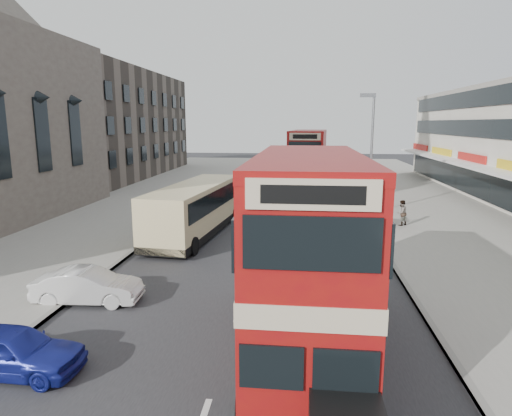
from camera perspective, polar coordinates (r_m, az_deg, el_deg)
The scene contains 19 objects.
ground at distance 13.55m, azimuth -3.36°, elevation -16.42°, with size 160.00×160.00×0.00m, color #28282B.
road_surface at distance 32.53m, azimuth 2.31°, elevation -0.03°, with size 12.00×90.00×0.01m, color #28282B.
pavement_right at distance 33.96m, azimuth 22.96°, elevation -0.32°, with size 12.00×90.00×0.15m, color gray.
pavement_left at distance 35.35m, azimuth -17.49°, elevation 0.47°, with size 12.00×90.00×0.15m, color gray.
kerb_left at distance 33.45m, azimuth -8.17°, elevation 0.29°, with size 0.20×90.00×0.16m, color gray.
kerb_right at distance 32.71m, azimuth 13.04°, elevation -0.12°, with size 0.20×90.00×0.16m, color gray.
brick_terrace at distance 55.34m, azimuth -20.08°, elevation 10.13°, with size 14.00×28.00×12.00m, color #66594C.
street_lamp at distance 30.24m, azimuth 14.68°, elevation 7.91°, with size 1.00×0.20×8.12m.
bus_main at distance 11.70m, azimuth 6.78°, elevation -6.24°, with size 2.68×9.60×5.29m.
bus_second at distance 36.92m, azimuth 6.81°, elevation 5.71°, with size 3.38×10.06×5.45m.
coach at distance 24.83m, azimuth -7.84°, elevation 0.08°, with size 3.55×10.25×2.66m.
car_left_near at distance 13.11m, azimuth -29.20°, elevation -15.88°, with size 1.46×3.62×1.23m, color navy.
car_left_front at distance 16.69m, azimuth -21.04°, elevation -9.47°, with size 1.29×3.70×1.22m, color silver.
car_right_a at distance 27.27m, azimuth 12.22°, elevation -1.08°, with size 1.79×4.41×1.28m, color maroon.
car_right_b at distance 34.15m, azimuth 10.96°, elevation 1.26°, with size 1.88×4.09×1.14m, color #CE5514.
car_right_c at distance 43.26m, azimuth 10.53°, elevation 3.36°, with size 1.43×3.55×1.21m, color teal.
pedestrian_near at distance 27.75m, azimuth 18.40°, elevation -0.58°, with size 0.57×0.39×1.56m, color gray.
pedestrian_far at distance 41.72m, azimuth 15.05°, elevation 3.34°, with size 0.92×0.38×1.57m, color gray.
cyclist at distance 32.79m, azimuth 9.95°, elevation 1.11°, with size 0.89×2.00×2.07m.
Camera 1 is at (2.00, -11.86, 6.24)m, focal length 30.74 mm.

